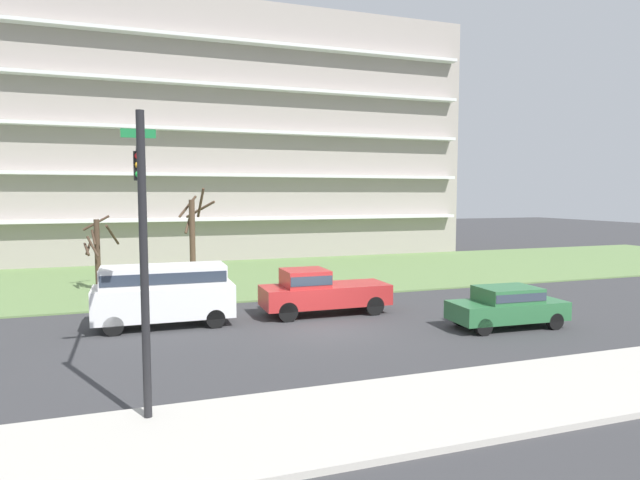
{
  "coord_description": "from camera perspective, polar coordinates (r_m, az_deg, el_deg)",
  "views": [
    {
      "loc": [
        -6.7,
        -18.8,
        5.06
      ],
      "look_at": [
        1.93,
        6.0,
        2.86
      ],
      "focal_mm": 30.29,
      "sensor_mm": 36.0,
      "label": 1
    }
  ],
  "objects": [
    {
      "name": "traffic_signal_mast",
      "position": [
        14.14,
        -18.38,
        3.09
      ],
      "size": [
        0.9,
        5.92,
        6.85
      ],
      "color": "black",
      "rests_on": "ground"
    },
    {
      "name": "tree_far_left",
      "position": [
        30.35,
        -22.46,
        -1.06
      ],
      "size": [
        1.82,
        1.83,
        3.99
      ],
      "color": "#423023",
      "rests_on": "ground"
    },
    {
      "name": "sedan_green_center_left",
      "position": [
        21.9,
        19.17,
        -6.5
      ],
      "size": [
        4.48,
        2.0,
        1.57
      ],
      "rotation": [
        0.0,
        0.0,
        -0.05
      ],
      "color": "#2D6B3D",
      "rests_on": "ground"
    },
    {
      "name": "tree_left",
      "position": [
        30.84,
        -13.26,
        0.46
      ],
      "size": [
        2.07,
        1.82,
        5.45
      ],
      "color": "#4C3828",
      "rests_on": "ground"
    },
    {
      "name": "ground",
      "position": [
        20.59,
        0.41,
        -9.44
      ],
      "size": [
        160.0,
        160.0,
        0.0
      ],
      "primitive_type": "plane",
      "color": "#38383A"
    },
    {
      "name": "grass_lawn_strip",
      "position": [
        33.85,
        -7.58,
        -3.78
      ],
      "size": [
        80.0,
        16.0,
        0.08
      ],
      "primitive_type": "cube",
      "color": "#66844C",
      "rests_on": "ground"
    },
    {
      "name": "sidewalk_curb_near",
      "position": [
        13.65,
        12.26,
        -16.75
      ],
      "size": [
        80.0,
        4.0,
        0.15
      ],
      "primitive_type": "cube",
      "color": "#BCB7AD",
      "rests_on": "ground"
    },
    {
      "name": "van_white_center_right",
      "position": [
        21.64,
        -16.13,
        -5.15
      ],
      "size": [
        5.22,
        2.05,
        2.36
      ],
      "rotation": [
        0.0,
        0.0,
        3.13
      ],
      "color": "white",
      "rests_on": "ground"
    },
    {
      "name": "pickup_red_near_left",
      "position": [
        22.91,
        -0.02,
        -5.38
      ],
      "size": [
        5.41,
        2.04,
        1.95
      ],
      "rotation": [
        0.0,
        0.0,
        3.13
      ],
      "color": "#B22828",
      "rests_on": "ground"
    },
    {
      "name": "apartment_building",
      "position": [
        47.95,
        -11.25,
        10.37
      ],
      "size": [
        40.39,
        13.86,
        19.59
      ],
      "color": "#9E938C",
      "rests_on": "ground"
    }
  ]
}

